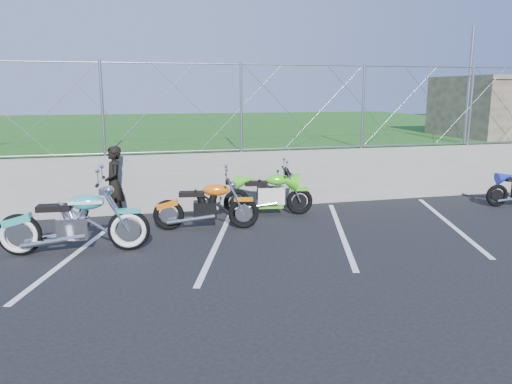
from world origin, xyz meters
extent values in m
plane|color=black|center=(0.00, 0.00, 0.00)|extent=(90.00, 90.00, 0.00)
cube|color=slate|center=(0.00, 3.50, 0.65)|extent=(30.00, 0.22, 1.30)
cube|color=#1A4F15|center=(0.00, 13.50, 0.65)|extent=(30.00, 20.00, 1.30)
cylinder|color=gray|center=(0.00, 3.50, 3.25)|extent=(28.00, 0.03, 0.03)
cylinder|color=gray|center=(0.00, 3.50, 1.35)|extent=(28.00, 0.03, 0.03)
cylinder|color=gray|center=(7.20, 3.90, 2.80)|extent=(0.08, 0.08, 3.00)
cube|color=silver|center=(-2.40, 1.00, 0.00)|extent=(1.49, 4.31, 0.01)
cube|color=silver|center=(0.00, 1.00, 0.00)|extent=(1.49, 4.31, 0.01)
cube|color=silver|center=(2.40, 1.00, 0.00)|extent=(1.49, 4.31, 0.01)
cube|color=silver|center=(4.80, 1.00, 0.00)|extent=(1.49, 4.31, 0.01)
torus|color=black|center=(-3.31, 0.98, 0.36)|extent=(0.72, 0.18, 0.71)
torus|color=black|center=(-1.57, 0.83, 0.36)|extent=(0.72, 0.18, 0.71)
cube|color=silver|center=(-2.46, 0.91, 0.43)|extent=(0.52, 0.34, 0.37)
ellipsoid|color=teal|center=(-2.22, 0.89, 0.86)|extent=(0.59, 0.31, 0.25)
cube|color=black|center=(-2.74, 0.93, 0.79)|extent=(0.56, 0.30, 0.10)
cube|color=teal|center=(-1.57, 0.83, 0.69)|extent=(0.42, 0.20, 0.06)
cylinder|color=silver|center=(-1.98, 0.86, 1.20)|extent=(0.10, 0.77, 0.03)
torus|color=black|center=(-0.81, 1.93, 0.30)|extent=(0.61, 0.21, 0.60)
torus|color=black|center=(0.63, 1.68, 0.30)|extent=(0.61, 0.21, 0.60)
cube|color=black|center=(-0.11, 1.81, 0.39)|extent=(0.49, 0.34, 0.33)
ellipsoid|color=orange|center=(0.10, 1.77, 0.78)|extent=(0.55, 0.32, 0.23)
cube|color=black|center=(-0.36, 1.85, 0.71)|extent=(0.52, 0.31, 0.09)
cube|color=orange|center=(0.63, 1.68, 0.58)|extent=(0.39, 0.21, 0.06)
cylinder|color=silver|center=(0.30, 1.74, 1.02)|extent=(0.15, 0.70, 0.03)
torus|color=black|center=(0.71, 2.71, 0.29)|extent=(0.59, 0.20, 0.58)
torus|color=black|center=(2.08, 2.49, 0.29)|extent=(0.59, 0.20, 0.58)
cube|color=black|center=(1.37, 2.60, 0.39)|extent=(0.48, 0.34, 0.33)
ellipsoid|color=#45DD1B|center=(1.59, 2.57, 0.78)|extent=(0.54, 0.31, 0.23)
cube|color=black|center=(1.13, 2.64, 0.71)|extent=(0.52, 0.31, 0.09)
cube|color=#45DD1B|center=(2.08, 2.49, 0.56)|extent=(0.39, 0.20, 0.06)
cylinder|color=silver|center=(1.75, 2.54, 1.00)|extent=(0.13, 0.70, 0.03)
torus|color=black|center=(6.80, 2.04, 0.26)|extent=(0.54, 0.18, 0.53)
imported|color=black|center=(-1.83, 2.95, 0.78)|extent=(0.45, 0.62, 1.56)
camera|label=1|loc=(-1.51, -7.61, 2.67)|focal=35.00mm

